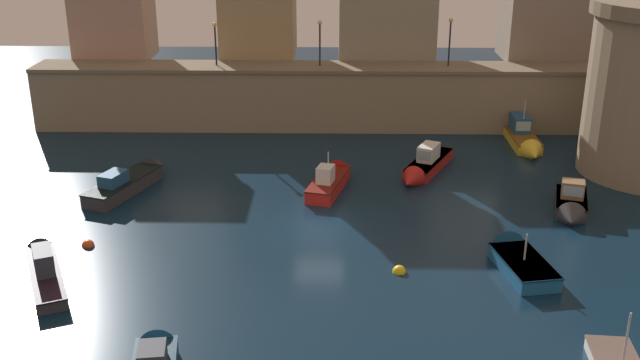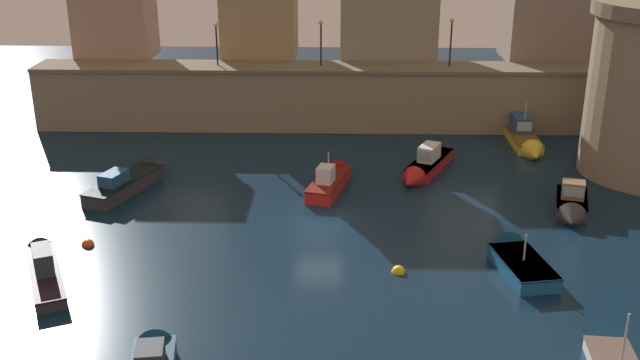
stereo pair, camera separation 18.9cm
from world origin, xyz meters
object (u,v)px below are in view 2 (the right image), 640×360
(moored_boat_4, at_px, (43,264))
(mooring_buoy_0, at_px, (398,272))
(moored_boat_8, at_px, (515,258))
(quay_lamp_1, at_px, (321,35))
(mooring_buoy_1, at_px, (88,245))
(quay_lamp_2, at_px, (451,34))
(moored_boat_5, at_px, (572,206))
(quay_lamp_0, at_px, (216,36))
(moored_boat_3, at_px, (424,166))
(moored_boat_2, at_px, (525,139))
(moored_boat_1, at_px, (332,178))
(moored_boat_7, at_px, (132,179))

(moored_boat_4, height_order, mooring_buoy_0, moored_boat_4)
(moored_boat_4, xyz_separation_m, moored_boat_8, (21.48, 1.31, -0.06))
(quay_lamp_1, relative_size, mooring_buoy_1, 5.28)
(quay_lamp_2, bearing_deg, quay_lamp_1, 180.00)
(quay_lamp_1, xyz_separation_m, moored_boat_5, (13.79, -15.82, -6.26))
(quay_lamp_1, height_order, mooring_buoy_1, quay_lamp_1)
(quay_lamp_0, bearing_deg, mooring_buoy_0, -63.08)
(mooring_buoy_0, bearing_deg, moored_boat_3, 78.94)
(moored_boat_2, xyz_separation_m, moored_boat_8, (-4.47, -17.39, -0.17))
(quay_lamp_1, bearing_deg, moored_boat_3, -56.05)
(quay_lamp_1, bearing_deg, moored_boat_5, -48.92)
(quay_lamp_1, height_order, moored_boat_3, quay_lamp_1)
(mooring_buoy_1, bearing_deg, mooring_buoy_0, -9.13)
(moored_boat_1, bearing_deg, moored_boat_5, -91.95)
(moored_boat_4, bearing_deg, mooring_buoy_0, -113.71)
(mooring_buoy_1, bearing_deg, moored_boat_2, 32.50)
(moored_boat_3, relative_size, moored_boat_7, 0.93)
(quay_lamp_2, bearing_deg, moored_boat_3, -104.89)
(quay_lamp_0, height_order, quay_lamp_1, quay_lamp_1)
(moored_boat_4, relative_size, mooring_buoy_0, 11.48)
(quay_lamp_1, distance_m, moored_boat_8, 24.61)
(quay_lamp_0, bearing_deg, quay_lamp_2, 0.00)
(moored_boat_2, relative_size, moored_boat_5, 1.37)
(quay_lamp_0, bearing_deg, moored_boat_4, -101.18)
(moored_boat_2, height_order, mooring_buoy_0, moored_boat_2)
(quay_lamp_0, height_order, moored_boat_1, quay_lamp_0)
(moored_boat_3, xyz_separation_m, moored_boat_4, (-18.58, -13.32, -0.04))
(quay_lamp_2, relative_size, moored_boat_5, 0.69)
(mooring_buoy_1, bearing_deg, quay_lamp_0, 80.24)
(quay_lamp_1, distance_m, quay_lamp_2, 9.18)
(quay_lamp_0, xyz_separation_m, moored_boat_2, (21.38, -4.40, -6.10))
(moored_boat_5, bearing_deg, moored_boat_8, -19.86)
(quay_lamp_1, bearing_deg, quay_lamp_0, -180.00)
(moored_boat_4, bearing_deg, moored_boat_8, -111.84)
(moored_boat_1, distance_m, moored_boat_8, 12.97)
(quay_lamp_2, height_order, moored_boat_5, quay_lamp_2)
(moored_boat_5, height_order, mooring_buoy_0, moored_boat_5)
(moored_boat_1, distance_m, moored_boat_4, 17.03)
(quay_lamp_0, relative_size, moored_boat_8, 0.58)
(mooring_buoy_0, bearing_deg, quay_lamp_1, 100.18)
(quay_lamp_2, height_order, moored_boat_7, quay_lamp_2)
(quay_lamp_0, distance_m, moored_boat_1, 15.89)
(quay_lamp_0, xyz_separation_m, moored_boat_8, (16.91, -21.79, -6.27))
(quay_lamp_2, relative_size, moored_boat_4, 0.48)
(quay_lamp_0, height_order, quay_lamp_2, quay_lamp_2)
(quay_lamp_1, height_order, moored_boat_7, quay_lamp_1)
(moored_boat_5, xyz_separation_m, mooring_buoy_0, (-9.73, -6.82, -0.48))
(moored_boat_4, relative_size, moored_boat_8, 1.36)
(quay_lamp_0, xyz_separation_m, moored_boat_5, (21.22, -15.82, -6.16))
(quay_lamp_0, distance_m, quay_lamp_1, 7.43)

